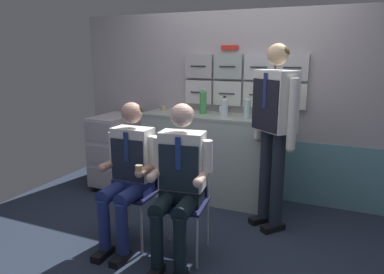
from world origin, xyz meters
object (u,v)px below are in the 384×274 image
(folding_chair_center, at_px, (185,190))
(service_trolley, at_px, (115,149))
(crew_member_left, at_px, (128,169))
(coffee_cup_spare, at_px, (222,109))
(folding_chair_left, at_px, (139,180))
(water_bottle_blue_cap, at_px, (247,108))
(crew_member_center, at_px, (179,176))
(crew_member_standing, at_px, (274,120))

(folding_chair_center, bearing_deg, service_trolley, 144.84)
(service_trolley, relative_size, crew_member_left, 0.73)
(coffee_cup_spare, bearing_deg, folding_chair_left, -105.79)
(folding_chair_left, distance_m, water_bottle_blue_cap, 1.40)
(service_trolley, bearing_deg, crew_member_center, -38.74)
(crew_member_standing, xyz_separation_m, water_bottle_blue_cap, (-0.36, 0.39, 0.04))
(crew_member_center, bearing_deg, folding_chair_center, 97.41)
(folding_chair_left, height_order, crew_member_left, crew_member_left)
(water_bottle_blue_cap, xyz_separation_m, coffee_cup_spare, (-0.35, 0.21, -0.07))
(crew_member_standing, bearing_deg, coffee_cup_spare, 139.70)
(service_trolley, bearing_deg, crew_member_standing, -8.89)
(folding_chair_center, height_order, water_bottle_blue_cap, water_bottle_blue_cap)
(water_bottle_blue_cap, bearing_deg, coffee_cup_spare, 148.76)
(crew_member_left, distance_m, water_bottle_blue_cap, 1.47)
(crew_member_center, height_order, crew_member_standing, crew_member_standing)
(service_trolley, relative_size, folding_chair_left, 1.06)
(crew_member_center, distance_m, coffee_cup_spare, 1.52)
(crew_member_center, xyz_separation_m, water_bottle_blue_cap, (0.20, 1.26, 0.39))
(folding_chair_left, distance_m, coffee_cup_spare, 1.41)
(crew_member_standing, bearing_deg, water_bottle_blue_cap, 132.71)
(water_bottle_blue_cap, bearing_deg, crew_member_center, -99.23)
(folding_chair_center, xyz_separation_m, crew_member_standing, (0.59, 0.71, 0.53))
(folding_chair_center, distance_m, water_bottle_blue_cap, 1.26)
(folding_chair_left, xyz_separation_m, crew_member_standing, (1.08, 0.66, 0.53))
(crew_member_standing, relative_size, coffee_cup_spare, 22.51)
(folding_chair_left, relative_size, crew_member_standing, 0.49)
(folding_chair_left, distance_m, folding_chair_center, 0.49)
(water_bottle_blue_cap, distance_m, coffee_cup_spare, 0.42)
(crew_member_left, height_order, water_bottle_blue_cap, crew_member_left)
(folding_chair_left, bearing_deg, folding_chair_center, -5.03)
(service_trolley, relative_size, crew_member_standing, 0.52)
(crew_member_left, relative_size, crew_member_center, 0.98)
(coffee_cup_spare, bearing_deg, crew_member_standing, -40.30)
(service_trolley, xyz_separation_m, crew_member_standing, (2.05, -0.32, 0.58))
(water_bottle_blue_cap, bearing_deg, folding_chair_center, -101.58)
(crew_member_left, relative_size, crew_member_standing, 0.72)
(crew_member_left, relative_size, water_bottle_blue_cap, 5.27)
(folding_chair_left, bearing_deg, crew_member_left, -89.22)
(crew_member_standing, bearing_deg, crew_member_center, -123.23)
(folding_chair_center, relative_size, water_bottle_blue_cap, 3.60)
(crew_member_left, distance_m, coffee_cup_spare, 1.52)
(folding_chair_left, height_order, crew_member_standing, crew_member_standing)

